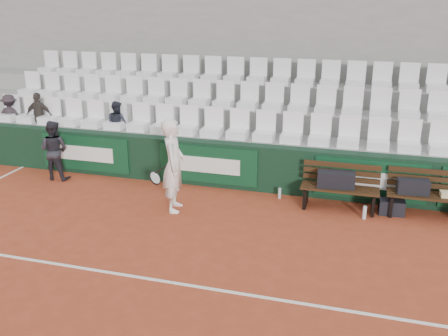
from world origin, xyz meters
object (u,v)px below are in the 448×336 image
tennis_player (174,165)px  spectator_c (116,105)px  water_bottle_near (280,193)px  sports_bag_ground (392,207)px  bench_left (339,198)px  water_bottle_far (365,213)px  ball_kid (54,150)px  spectator_a (8,98)px  sports_bag_right (413,187)px  sports_bag_left (336,179)px  bench_right (427,206)px  spectator_b (37,98)px

tennis_player → spectator_c: (-2.21, 1.99, 0.64)m
water_bottle_near → spectator_c: spectator_c is taller
sports_bag_ground → water_bottle_near: sports_bag_ground is taller
bench_left → water_bottle_far: (0.50, -0.35, -0.10)m
ball_kid → spectator_a: 2.41m
spectator_c → water_bottle_near: bearing=-172.9°
water_bottle_near → spectator_c: size_ratio=0.21×
sports_bag_right → sports_bag_ground: bearing=-171.3°
water_bottle_far → ball_kid: size_ratio=0.19×
sports_bag_left → sports_bag_right: bearing=2.5°
sports_bag_right → spectator_a: size_ratio=0.53×
water_bottle_far → bench_right: bearing=20.7°
sports_bag_right → ball_kid: (-7.70, -0.12, 0.10)m
bench_left → water_bottle_near: (-1.21, 0.21, -0.11)m
sports_bag_ground → water_bottle_far: (-0.50, -0.38, -0.02)m
ball_kid → spectator_c: 1.75m
bench_right → spectator_b: bearing=173.7°
bench_right → sports_bag_left: sports_bag_left is taller
spectator_b → sports_bag_ground: bearing=164.7°
bench_right → sports_bag_ground: bench_right is taller
sports_bag_left → sports_bag_ground: (1.09, 0.01, -0.46)m
water_bottle_far → ball_kid: (-6.86, 0.31, 0.55)m
sports_bag_left → water_bottle_near: 1.24m
water_bottle_far → sports_bag_right: bearing=27.1°
water_bottle_far → tennis_player: size_ratio=0.14×
ball_kid → spectator_c: bearing=-135.8°
tennis_player → spectator_b: 4.84m
tennis_player → spectator_c: bearing=138.0°
bench_left → tennis_player: 3.31m
water_bottle_far → spectator_a: (-8.82, 1.43, 1.42)m
water_bottle_far → spectator_a: 9.04m
sports_bag_ground → water_bottle_far: sports_bag_ground is taller
sports_bag_left → spectator_a: bearing=172.7°
water_bottle_far → tennis_player: (-3.61, -0.56, 0.79)m
sports_bag_left → spectator_a: 8.35m
bench_right → sports_bag_right: size_ratio=2.60×
bench_right → spectator_c: 7.14m
bench_left → ball_kid: size_ratio=1.10×
sports_bag_right → water_bottle_far: size_ratio=2.24×
sports_bag_left → spectator_c: (-5.23, 1.06, 0.95)m
water_bottle_near → spectator_a: spectator_a is taller
spectator_b → tennis_player: bearing=147.3°
sports_bag_right → bench_right: bearing=-0.9°
sports_bag_right → spectator_a: 9.75m
bench_left → bench_right: same height
spectator_a → spectator_c: size_ratio=1.00×
water_bottle_far → ball_kid: 6.89m
bench_left → spectator_c: spectator_c is taller
bench_right → tennis_player: bearing=-168.2°
sports_bag_right → water_bottle_near: 2.60m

